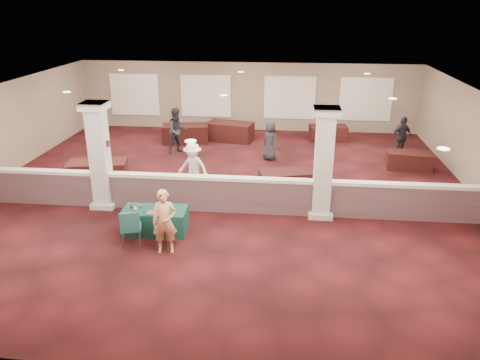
# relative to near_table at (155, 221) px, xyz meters

# --- Properties ---
(ground) EXTENTS (16.00, 16.00, 0.00)m
(ground) POSITION_rel_near_table_xyz_m (1.50, 3.00, -0.33)
(ground) COLOR #451114
(ground) RESTS_ON ground
(wall_back) EXTENTS (16.00, 0.04, 3.20)m
(wall_back) POSITION_rel_near_table_xyz_m (1.50, 11.00, 1.27)
(wall_back) COLOR #7C6855
(wall_back) RESTS_ON ground
(wall_front) EXTENTS (16.00, 0.04, 3.20)m
(wall_front) POSITION_rel_near_table_xyz_m (1.50, -5.00, 1.27)
(wall_front) COLOR #7C6855
(wall_front) RESTS_ON ground
(ceiling) EXTENTS (16.00, 16.00, 0.02)m
(ceiling) POSITION_rel_near_table_xyz_m (1.50, 3.00, 2.87)
(ceiling) COLOR silver
(ceiling) RESTS_ON wall_back
(partition_wall) EXTENTS (15.60, 0.28, 1.10)m
(partition_wall) POSITION_rel_near_table_xyz_m (1.50, 1.50, 0.24)
(partition_wall) COLOR #54393C
(partition_wall) RESTS_ON ground
(column_left) EXTENTS (0.72, 0.72, 3.20)m
(column_left) POSITION_rel_near_table_xyz_m (-2.00, 1.50, 1.31)
(column_left) COLOR silver
(column_left) RESTS_ON ground
(column_right) EXTENTS (0.72, 0.72, 3.20)m
(column_right) POSITION_rel_near_table_xyz_m (4.50, 1.50, 1.31)
(column_right) COLOR silver
(column_right) RESTS_ON ground
(sconce_left) EXTENTS (0.12, 0.12, 0.18)m
(sconce_left) POSITION_rel_near_table_xyz_m (-2.28, 1.50, 1.67)
(sconce_left) COLOR brown
(sconce_left) RESTS_ON column_left
(sconce_right) EXTENTS (0.12, 0.12, 0.18)m
(sconce_right) POSITION_rel_near_table_xyz_m (-1.72, 1.50, 1.67)
(sconce_right) COLOR brown
(sconce_right) RESTS_ON column_left
(near_table) EXTENTS (1.74, 0.92, 0.66)m
(near_table) POSITION_rel_near_table_xyz_m (0.00, 0.00, 0.00)
(near_table) COLOR #0D3227
(near_table) RESTS_ON ground
(conf_chair_main) EXTENTS (0.54, 0.54, 0.85)m
(conf_chair_main) POSITION_rel_near_table_xyz_m (0.47, -0.86, 0.17)
(conf_chair_main) COLOR #20585D
(conf_chair_main) RESTS_ON ground
(conf_chair_side) EXTENTS (0.63, 0.63, 1.01)m
(conf_chair_side) POSITION_rel_near_table_xyz_m (-0.38, -0.87, 0.27)
(conf_chair_side) COLOR #20585D
(conf_chair_side) RESTS_ON ground
(woman) EXTENTS (0.66, 0.50, 1.65)m
(woman) POSITION_rel_near_table_xyz_m (0.56, -1.02, 0.50)
(woman) COLOR tan
(woman) RESTS_ON ground
(far_table_front_left) EXTENTS (2.12, 1.38, 0.79)m
(far_table_front_left) POSITION_rel_near_table_xyz_m (-2.92, 3.30, 0.07)
(far_table_front_left) COLOR black
(far_table_front_left) RESTS_ON ground
(far_table_front_center) EXTENTS (1.83, 1.26, 0.68)m
(far_table_front_center) POSITION_rel_near_table_xyz_m (3.46, 3.30, 0.01)
(far_table_front_center) COLOR black
(far_table_front_center) RESTS_ON ground
(far_table_front_right) EXTENTS (1.67, 0.96, 0.65)m
(far_table_front_right) POSITION_rel_near_table_xyz_m (8.00, 5.93, -0.01)
(far_table_front_right) COLOR black
(far_table_front_right) RESTS_ON ground
(far_table_back_left) EXTENTS (2.09, 1.26, 0.80)m
(far_table_back_left) POSITION_rel_near_table_xyz_m (-1.00, 8.47, 0.07)
(far_table_back_left) COLOR black
(far_table_back_left) RESTS_ON ground
(far_table_back_center) EXTENTS (2.18, 1.42, 0.81)m
(far_table_back_center) POSITION_rel_near_table_xyz_m (0.89, 9.03, 0.08)
(far_table_back_center) COLOR black
(far_table_back_center) RESTS_ON ground
(far_table_back_right) EXTENTS (1.73, 1.03, 0.66)m
(far_table_back_right) POSITION_rel_near_table_xyz_m (5.27, 9.50, 0.00)
(far_table_back_right) COLOR black
(far_table_back_right) RESTS_ON ground
(attendee_a) EXTENTS (1.02, 0.94, 1.87)m
(attendee_a) POSITION_rel_near_table_xyz_m (-0.99, 6.98, 0.61)
(attendee_a) COLOR black
(attendee_a) RESTS_ON ground
(attendee_b) EXTENTS (1.13, 0.73, 1.63)m
(attendee_b) POSITION_rel_near_table_xyz_m (0.45, 3.00, 0.48)
(attendee_b) COLOR silver
(attendee_b) RESTS_ON ground
(attendee_c) EXTENTS (1.05, 0.83, 1.61)m
(attendee_c) POSITION_rel_near_table_xyz_m (8.00, 7.54, 0.48)
(attendee_c) COLOR black
(attendee_c) RESTS_ON ground
(attendee_d) EXTENTS (0.83, 0.80, 1.52)m
(attendee_d) POSITION_rel_near_table_xyz_m (2.80, 6.50, 0.43)
(attendee_d) COLOR black
(attendee_d) RESTS_ON ground
(laptop_base) EXTENTS (0.30, 0.22, 0.02)m
(laptop_base) POSITION_rel_near_table_xyz_m (0.27, -0.03, 0.34)
(laptop_base) COLOR silver
(laptop_base) RESTS_ON near_table
(laptop_screen) EXTENTS (0.30, 0.02, 0.20)m
(laptop_screen) POSITION_rel_near_table_xyz_m (0.27, 0.07, 0.44)
(laptop_screen) COLOR silver
(laptop_screen) RESTS_ON near_table
(screen_glow) EXTENTS (0.27, 0.01, 0.17)m
(screen_glow) POSITION_rel_near_table_xyz_m (0.27, 0.06, 0.43)
(screen_glow) COLOR silver
(screen_glow) RESTS_ON near_table
(knitting) EXTENTS (0.37, 0.28, 0.03)m
(knitting) POSITION_rel_near_table_xyz_m (0.05, -0.22, 0.34)
(knitting) COLOR #B4681C
(knitting) RESTS_ON near_table
(yarn_cream) EXTENTS (0.10, 0.10, 0.10)m
(yarn_cream) POSITION_rel_near_table_xyz_m (-0.49, -0.11, 0.38)
(yarn_cream) COLOR beige
(yarn_cream) RESTS_ON near_table
(yarn_red) EXTENTS (0.09, 0.09, 0.09)m
(yarn_red) POSITION_rel_near_table_xyz_m (-0.63, 0.02, 0.37)
(yarn_red) COLOR #5F1913
(yarn_red) RESTS_ON near_table
(yarn_grey) EXTENTS (0.09, 0.09, 0.09)m
(yarn_grey) POSITION_rel_near_table_xyz_m (-0.41, 0.09, 0.37)
(yarn_grey) COLOR #545358
(yarn_grey) RESTS_ON near_table
(scissors) EXTENTS (0.11, 0.03, 0.01)m
(scissors) POSITION_rel_near_table_xyz_m (0.59, -0.23, 0.33)
(scissors) COLOR red
(scissors) RESTS_ON near_table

